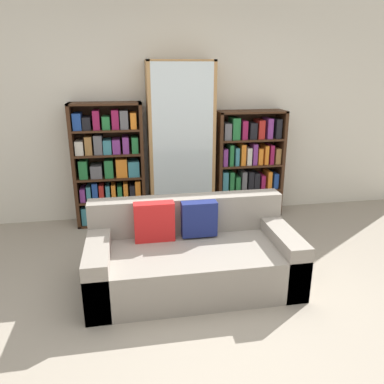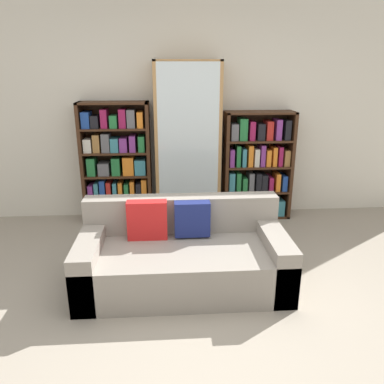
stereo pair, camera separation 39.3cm
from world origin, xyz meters
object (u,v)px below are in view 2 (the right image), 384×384
(couch, at_px, (183,256))
(bookshelf_left, at_px, (117,164))
(display_cabinet, at_px, (188,144))
(wine_bottle, at_px, (247,218))
(bookshelf_right, at_px, (257,167))

(couch, distance_m, bookshelf_left, 1.79)
(couch, bearing_deg, display_cabinet, 85.01)
(bookshelf_left, bearing_deg, wine_bottle, -15.56)
(display_cabinet, bearing_deg, couch, -94.99)
(couch, xyz_separation_m, wine_bottle, (0.83, 1.12, -0.11))
(bookshelf_left, relative_size, wine_bottle, 4.06)
(couch, relative_size, wine_bottle, 4.94)
(wine_bottle, bearing_deg, couch, -126.59)
(bookshelf_left, height_order, bookshelf_right, bookshelf_left)
(bookshelf_right, distance_m, wine_bottle, 0.71)
(bookshelf_left, xyz_separation_m, display_cabinet, (0.88, -0.02, 0.25))
(display_cabinet, xyz_separation_m, wine_bottle, (0.70, -0.42, -0.83))
(display_cabinet, bearing_deg, bookshelf_right, 1.05)
(wine_bottle, bearing_deg, display_cabinet, 148.69)
(couch, xyz_separation_m, bookshelf_left, (-0.75, 1.56, 0.47))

